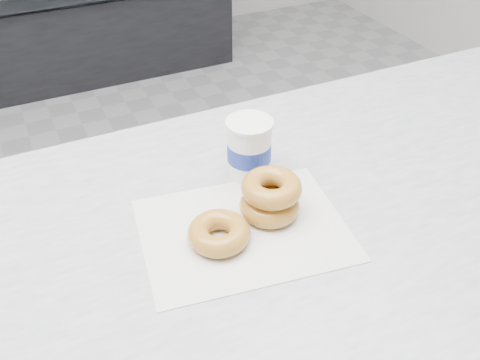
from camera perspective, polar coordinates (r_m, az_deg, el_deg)
name	(u,v)px	position (r m, az deg, el deg)	size (l,w,h in m)	color
ground	(128,324)	(1.94, -11.82, -14.82)	(5.00, 5.00, 0.00)	#949496
wax_paper	(243,230)	(0.90, 0.37, -5.31)	(0.34, 0.26, 0.00)	silver
donut_single	(219,233)	(0.87, -2.26, -5.67)	(0.10, 0.10, 0.04)	#BC7433
donut_stack	(270,197)	(0.91, 3.27, -1.79)	(0.14, 0.14, 0.07)	#BC7433
coffee_cup	(249,148)	(0.99, 0.99, 3.44)	(0.11, 0.11, 0.12)	white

